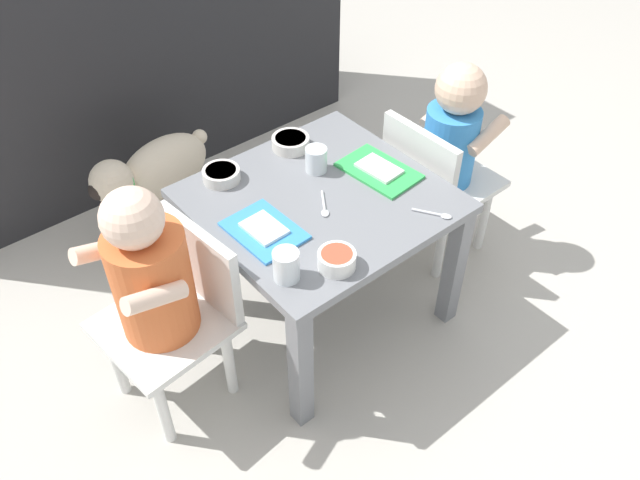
# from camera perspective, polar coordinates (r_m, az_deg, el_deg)

# --- Properties ---
(ground_plane) EXTENTS (7.00, 7.00, 0.00)m
(ground_plane) POSITION_cam_1_polar(r_m,az_deg,el_deg) (1.94, 0.00, -5.97)
(ground_plane) COLOR #B2ADA3
(kitchen_cabinet_back) EXTENTS (1.61, 0.40, 1.01)m
(kitchen_cabinet_back) POSITION_cam_1_polar(r_m,az_deg,el_deg) (2.40, -17.00, 17.49)
(kitchen_cabinet_back) COLOR #232326
(kitchen_cabinet_back) RESTS_ON ground
(dining_table) EXTENTS (0.59, 0.56, 0.42)m
(dining_table) POSITION_cam_1_polar(r_m,az_deg,el_deg) (1.69, 0.00, 1.95)
(dining_table) COLOR slate
(dining_table) RESTS_ON ground
(seated_child_left) EXTENTS (0.31, 0.31, 0.67)m
(seated_child_left) POSITION_cam_1_polar(r_m,az_deg,el_deg) (1.50, -14.07, -3.47)
(seated_child_left) COLOR silver
(seated_child_left) RESTS_ON ground
(seated_child_right) EXTENTS (0.28, 0.28, 0.64)m
(seated_child_right) POSITION_cam_1_polar(r_m,az_deg,el_deg) (1.92, 11.06, 8.25)
(seated_child_right) COLOR silver
(seated_child_right) RESTS_ON ground
(dog) EXTENTS (0.44, 0.20, 0.33)m
(dog) POSITION_cam_1_polar(r_m,az_deg,el_deg) (2.13, -14.20, 5.76)
(dog) COLOR beige
(dog) RESTS_ON ground
(food_tray_left) EXTENTS (0.14, 0.19, 0.02)m
(food_tray_left) POSITION_cam_1_polar(r_m,az_deg,el_deg) (1.55, -4.89, 0.88)
(food_tray_left) COLOR #388CD8
(food_tray_left) RESTS_ON dining_table
(food_tray_right) EXTENTS (0.15, 0.22, 0.02)m
(food_tray_right) POSITION_cam_1_polar(r_m,az_deg,el_deg) (1.73, 5.15, 6.09)
(food_tray_right) COLOR green
(food_tray_right) RESTS_ON dining_table
(water_cup_left) EXTENTS (0.06, 0.06, 0.07)m
(water_cup_left) POSITION_cam_1_polar(r_m,az_deg,el_deg) (1.42, -2.95, -2.37)
(water_cup_left) COLOR white
(water_cup_left) RESTS_ON dining_table
(water_cup_right) EXTENTS (0.06, 0.06, 0.07)m
(water_cup_right) POSITION_cam_1_polar(r_m,az_deg,el_deg) (1.72, -0.34, 6.92)
(water_cup_right) COLOR white
(water_cup_right) RESTS_ON dining_table
(cereal_bowl_right_side) EXTENTS (0.10, 0.10, 0.03)m
(cereal_bowl_right_side) POSITION_cam_1_polar(r_m,az_deg,el_deg) (1.71, -8.59, 5.68)
(cereal_bowl_right_side) COLOR silver
(cereal_bowl_right_side) RESTS_ON dining_table
(veggie_bowl_near) EXTENTS (0.09, 0.09, 0.04)m
(veggie_bowl_near) POSITION_cam_1_polar(r_m,az_deg,el_deg) (1.45, 1.47, -1.71)
(veggie_bowl_near) COLOR white
(veggie_bowl_near) RESTS_ON dining_table
(veggie_bowl_far) EXTENTS (0.10, 0.10, 0.03)m
(veggie_bowl_far) POSITION_cam_1_polar(r_m,az_deg,el_deg) (1.81, -2.58, 8.52)
(veggie_bowl_far) COLOR silver
(veggie_bowl_far) RESTS_ON dining_table
(spoon_by_left_tray) EXTENTS (0.07, 0.09, 0.01)m
(spoon_by_left_tray) POSITION_cam_1_polar(r_m,az_deg,el_deg) (1.61, 0.37, 2.93)
(spoon_by_left_tray) COLOR silver
(spoon_by_left_tray) RESTS_ON dining_table
(spoon_by_right_tray) EXTENTS (0.06, 0.09, 0.01)m
(spoon_by_right_tray) POSITION_cam_1_polar(r_m,az_deg,el_deg) (1.62, 10.07, 2.24)
(spoon_by_right_tray) COLOR silver
(spoon_by_right_tray) RESTS_ON dining_table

